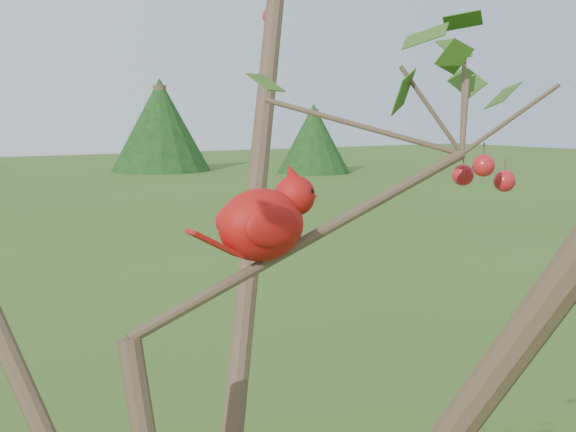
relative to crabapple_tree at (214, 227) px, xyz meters
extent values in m
sphere|color=#AF181D|center=(0.64, 0.08, 0.03)|extent=(0.04, 0.04, 0.04)
sphere|color=#AF181D|center=(0.57, 0.12, 0.04)|extent=(0.04, 0.04, 0.04)
sphere|color=#AF181D|center=(0.48, 0.63, 0.36)|extent=(0.04, 0.04, 0.04)
sphere|color=#AF181D|center=(0.57, 0.06, 0.06)|extent=(0.04, 0.04, 0.04)
ellipsoid|color=#AE100E|center=(0.14, 0.11, -0.02)|extent=(0.14, 0.11, 0.11)
sphere|color=#AE100E|center=(0.20, 0.11, 0.02)|extent=(0.07, 0.07, 0.06)
cone|color=#AE100E|center=(0.19, 0.11, 0.05)|extent=(0.05, 0.04, 0.05)
cone|color=#D85914|center=(0.23, 0.11, 0.02)|extent=(0.03, 0.02, 0.02)
ellipsoid|color=black|center=(0.22, 0.11, 0.02)|extent=(0.02, 0.03, 0.03)
cube|color=#AE100E|center=(0.05, 0.11, -0.04)|extent=(0.09, 0.03, 0.05)
ellipsoid|color=#AE100E|center=(0.13, 0.15, -0.02)|extent=(0.10, 0.03, 0.06)
ellipsoid|color=#AE100E|center=(0.13, 0.06, -0.02)|extent=(0.10, 0.03, 0.06)
cylinder|color=#3F2D22|center=(11.95, 27.32, -0.51)|extent=(0.48, 0.48, 3.23)
cone|color=black|center=(11.95, 27.32, -0.37)|extent=(3.76, 3.76, 3.49)
cylinder|color=#3F2D22|center=(16.27, 23.35, -0.96)|extent=(0.35, 0.35, 2.33)
cone|color=black|center=(16.27, 23.35, -0.86)|extent=(2.72, 2.72, 2.52)
camera|label=1|loc=(-0.49, -0.94, 0.15)|focal=50.00mm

